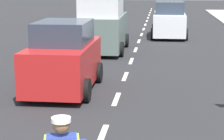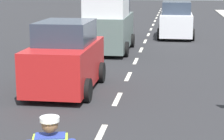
% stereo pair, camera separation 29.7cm
% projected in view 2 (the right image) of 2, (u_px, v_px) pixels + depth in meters
% --- Properties ---
extents(ground_plane, '(96.00, 96.00, 0.00)m').
position_uv_depth(ground_plane, '(146.00, 41.00, 24.50)').
color(ground_plane, '#28282B').
extents(lane_center_line, '(0.14, 46.40, 0.01)m').
position_uv_depth(lane_center_line, '(150.00, 32.00, 28.57)').
color(lane_center_line, silver).
rests_on(lane_center_line, ground).
extents(delivery_truck, '(2.16, 4.60, 3.54)m').
position_uv_depth(delivery_truck, '(108.00, 18.00, 20.42)').
color(delivery_truck, slate).
rests_on(delivery_truck, ground).
extents(car_outgoing_far, '(2.09, 3.90, 2.13)m').
position_uv_depth(car_outgoing_far, '(176.00, 21.00, 25.53)').
color(car_outgoing_far, silver).
rests_on(car_outgoing_far, ground).
extents(car_oncoming_lead, '(2.05, 3.89, 2.17)m').
position_uv_depth(car_oncoming_lead, '(66.00, 59.00, 13.44)').
color(car_oncoming_lead, red).
rests_on(car_oncoming_lead, ground).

